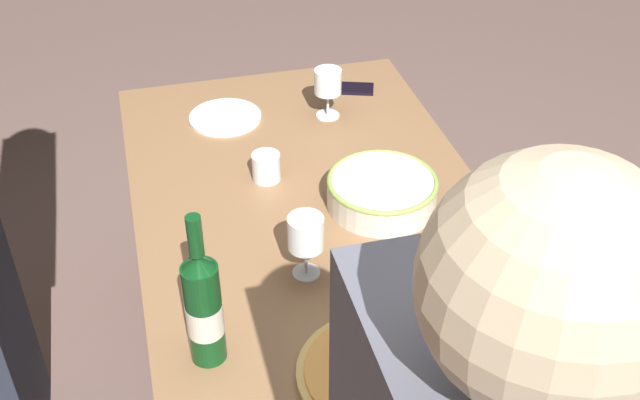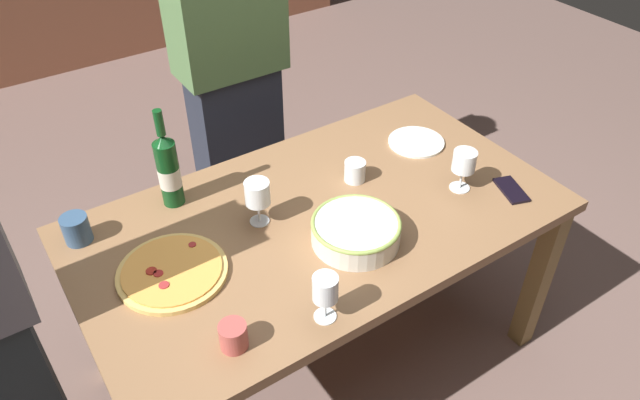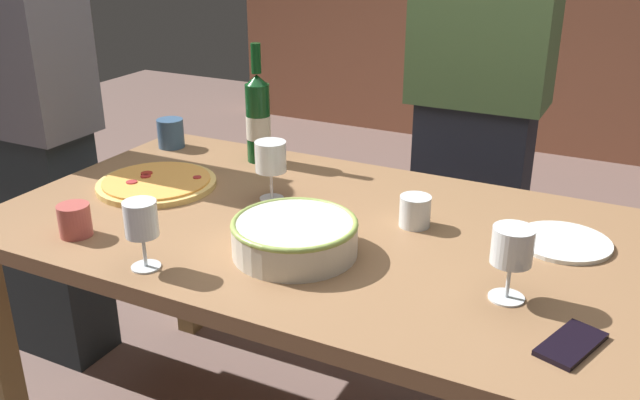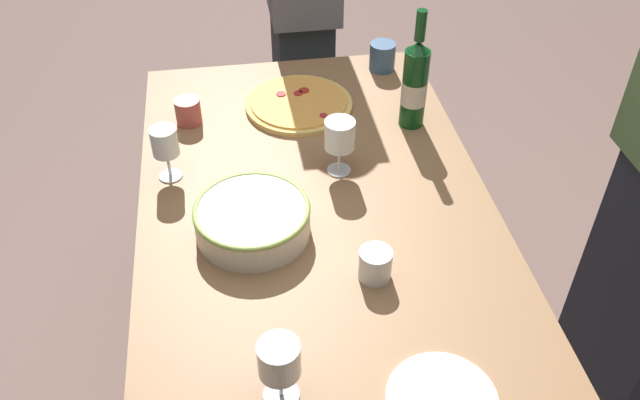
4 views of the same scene
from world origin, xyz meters
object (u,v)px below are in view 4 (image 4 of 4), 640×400
at_px(serving_bowl, 252,219).
at_px(wine_glass_near_pizza, 340,137).
at_px(wine_bottle, 415,83).
at_px(pizza, 299,104).
at_px(cup_spare, 382,56).
at_px(cup_amber, 375,264).
at_px(side_plate, 442,400).
at_px(cup_ceramic, 188,111).
at_px(wine_glass_far_left, 279,362).
at_px(wine_glass_by_bottle, 165,144).
at_px(dining_table, 320,245).

distance_m(serving_bowl, wine_glass_near_pizza, 0.33).
relative_size(serving_bowl, wine_bottle, 0.79).
bearing_deg(pizza, cup_spare, 121.54).
bearing_deg(wine_bottle, cup_amber, -22.19).
distance_m(pizza, wine_glass_near_pizza, 0.35).
height_order(pizza, side_plate, pizza).
bearing_deg(cup_ceramic, wine_glass_far_left, 9.74).
xyz_separation_m(pizza, wine_glass_by_bottle, (0.28, -0.38, 0.09)).
relative_size(pizza, wine_glass_far_left, 2.15).
xyz_separation_m(wine_bottle, cup_ceramic, (-0.11, -0.65, -0.10)).
height_order(serving_bowl, wine_glass_far_left, wine_glass_far_left).
height_order(serving_bowl, cup_spare, cup_spare).
height_order(pizza, wine_glass_far_left, wine_glass_far_left).
bearing_deg(cup_ceramic, wine_glass_near_pizza, 53.23).
relative_size(pizza, serving_bowl, 1.16).
xyz_separation_m(dining_table, cup_spare, (-0.70, 0.32, 0.14)).
bearing_deg(wine_glass_far_left, pizza, 170.56).
bearing_deg(wine_glass_far_left, cup_spare, 158.46).
relative_size(serving_bowl, wine_glass_far_left, 1.84).
distance_m(wine_bottle, wine_glass_near_pizza, 0.32).
bearing_deg(dining_table, cup_spare, 155.64).
distance_m(wine_glass_near_pizza, cup_spare, 0.57).
bearing_deg(pizza, serving_bowl, -18.82).
relative_size(dining_table, wine_glass_far_left, 10.51).
bearing_deg(wine_bottle, side_plate, -11.10).
distance_m(dining_table, cup_ceramic, 0.59).
bearing_deg(cup_amber, side_plate, 9.66).
xyz_separation_m(dining_table, wine_glass_far_left, (0.49, -0.15, 0.20)).
bearing_deg(dining_table, cup_amber, 23.79).
bearing_deg(wine_glass_near_pizza, pizza, -168.82).
relative_size(wine_glass_near_pizza, cup_spare, 1.72).
distance_m(wine_bottle, wine_glass_far_left, 0.99).
bearing_deg(side_plate, serving_bowl, -148.85).
bearing_deg(serving_bowl, cup_spare, 146.12).
bearing_deg(wine_glass_near_pizza, wine_glass_by_bottle, -95.84).
distance_m(pizza, serving_bowl, 0.57).
relative_size(wine_glass_far_left, cup_ceramic, 1.98).
relative_size(serving_bowl, cup_spare, 3.05).
height_order(dining_table, pizza, pizza).
xyz_separation_m(wine_glass_far_left, cup_spare, (-1.18, 0.47, -0.06)).
distance_m(cup_amber, cup_ceramic, 0.80).
distance_m(pizza, cup_amber, 0.73).
distance_m(wine_glass_far_left, side_plate, 0.32).
relative_size(dining_table, cup_spare, 17.36).
bearing_deg(wine_glass_near_pizza, wine_bottle, 127.36).
height_order(cup_amber, cup_ceramic, cup_ceramic).
height_order(cup_ceramic, side_plate, cup_ceramic).
bearing_deg(pizza, cup_ceramic, -84.25).
bearing_deg(dining_table, side_plate, 15.32).
height_order(dining_table, cup_spare, cup_spare).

